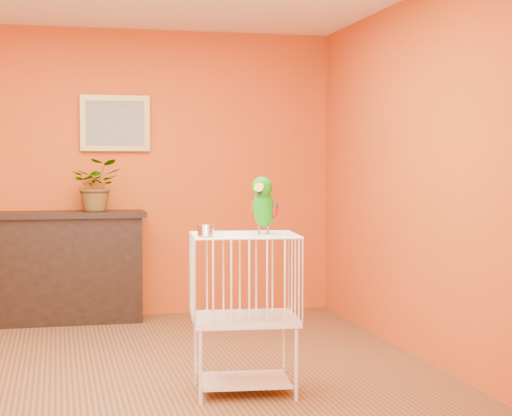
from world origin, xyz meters
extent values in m
plane|color=brown|center=(0.00, 0.00, 0.00)|extent=(4.50, 4.50, 0.00)
plane|color=#E04815|center=(0.00, 2.25, 1.30)|extent=(4.00, 0.00, 4.00)
plane|color=#E04815|center=(0.00, -2.25, 1.30)|extent=(4.00, 0.00, 4.00)
plane|color=#E04815|center=(2.00, 0.00, 1.30)|extent=(0.00, 4.50, 4.50)
cube|color=black|center=(-0.41, 2.03, 0.46)|extent=(1.23, 0.41, 0.92)
cube|color=black|center=(-0.41, 2.03, 0.94)|extent=(1.31, 0.47, 0.05)
cube|color=black|center=(-0.41, 1.84, 0.46)|extent=(0.86, 0.02, 0.46)
cube|color=#541A18|center=(-0.67, 1.97, 0.36)|extent=(0.05, 0.18, 0.29)
cube|color=#2A4C26|center=(-0.59, 1.97, 0.36)|extent=(0.05, 0.18, 0.29)
cube|color=#541A18|center=(-0.50, 1.97, 0.36)|extent=(0.05, 0.18, 0.29)
cube|color=#2A4C26|center=(-0.39, 1.97, 0.36)|extent=(0.05, 0.18, 0.29)
cube|color=#541A18|center=(-0.29, 1.97, 0.36)|extent=(0.05, 0.18, 0.29)
imported|color=#26722D|center=(-0.17, 1.98, 1.15)|extent=(0.46, 0.50, 0.36)
cube|color=#A58D3A|center=(0.00, 2.22, 1.75)|extent=(0.62, 0.03, 0.50)
cube|color=gray|center=(0.00, 2.21, 1.75)|extent=(0.52, 0.01, 0.40)
cube|color=white|center=(0.58, -0.58, 0.08)|extent=(0.57, 0.46, 0.02)
cube|color=white|center=(0.58, -0.58, 0.45)|extent=(0.67, 0.54, 0.04)
cube|color=white|center=(0.58, -0.58, 0.96)|extent=(0.67, 0.54, 0.01)
cylinder|color=white|center=(0.28, -0.76, 0.22)|extent=(0.02, 0.02, 0.43)
cylinder|color=white|center=(0.83, -0.82, 0.22)|extent=(0.02, 0.02, 0.43)
cylinder|color=white|center=(0.32, -0.34, 0.22)|extent=(0.02, 0.02, 0.43)
cylinder|color=white|center=(0.88, -0.39, 0.22)|extent=(0.02, 0.02, 0.43)
cylinder|color=silver|center=(0.32, -0.70, 1.00)|extent=(0.10, 0.10, 0.07)
cylinder|color=#59544C|center=(0.67, -0.57, 0.99)|extent=(0.02, 0.02, 0.05)
cylinder|color=#59544C|center=(0.72, -0.59, 0.99)|extent=(0.02, 0.02, 0.05)
ellipsoid|color=#139006|center=(0.69, -0.58, 1.12)|extent=(0.21, 0.23, 0.25)
ellipsoid|color=#139006|center=(0.68, -0.62, 1.25)|extent=(0.17, 0.17, 0.12)
cone|color=orange|center=(0.65, -0.67, 1.24)|extent=(0.09, 0.10, 0.08)
cone|color=black|center=(0.66, -0.65, 1.21)|extent=(0.04, 0.04, 0.03)
sphere|color=black|center=(0.63, -0.62, 1.26)|extent=(0.02, 0.02, 0.02)
sphere|color=black|center=(0.70, -0.65, 1.26)|extent=(0.02, 0.02, 0.02)
ellipsoid|color=#A50C0C|center=(0.64, -0.54, 1.11)|extent=(0.06, 0.08, 0.09)
ellipsoid|color=navy|center=(0.76, -0.60, 1.11)|extent=(0.06, 0.08, 0.09)
cone|color=#139006|center=(0.73, -0.51, 1.03)|extent=(0.15, 0.19, 0.14)
camera|label=1|loc=(-0.52, -5.57, 1.39)|focal=60.00mm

